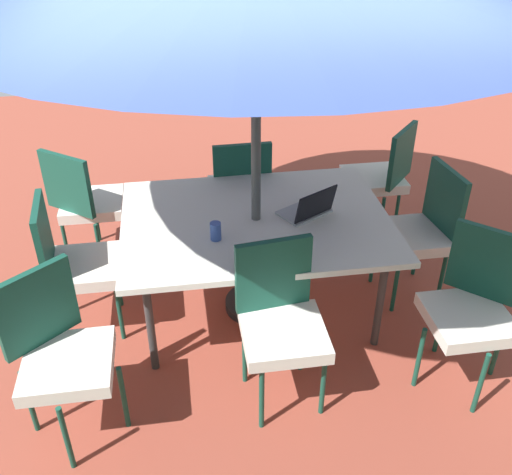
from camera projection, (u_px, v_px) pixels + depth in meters
ground_plane at (256, 308)px, 4.18m from camera, size 10.00×10.00×0.02m
dining_table at (256, 225)px, 3.80m from camera, size 1.74×1.29×0.74m
chair_southwest at (381, 174)px, 4.74m from camera, size 0.59×0.59×0.98m
chair_southeast at (86, 200)px, 4.37m from camera, size 0.58×0.58×0.98m
chair_north at (281, 319)px, 3.23m from camera, size 0.48×0.49×0.98m
chair_east at (73, 261)px, 3.70m from camera, size 0.48×0.47×0.98m
chair_south at (240, 187)px, 4.54m from camera, size 0.46×0.46×0.98m
chair_northwest at (473, 304)px, 3.33m from camera, size 0.59×0.59×0.98m
chair_west at (421, 227)px, 4.04m from camera, size 0.48×0.47×0.98m
chair_northeast at (59, 350)px, 3.02m from camera, size 0.58×0.58×0.98m
laptop at (308, 209)px, 3.78m from camera, size 0.40×0.37×0.21m
cup at (216, 231)px, 3.53m from camera, size 0.07×0.07×0.12m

